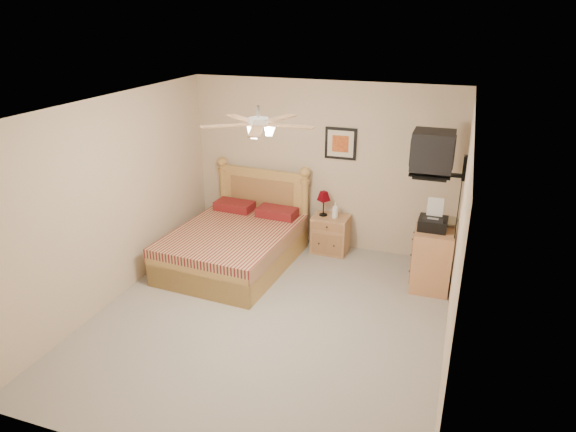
% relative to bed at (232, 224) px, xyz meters
% --- Properties ---
extents(floor, '(4.50, 4.50, 0.00)m').
position_rel_bed_xyz_m(floor, '(0.97, -1.12, -0.64)').
color(floor, gray).
rests_on(floor, ground).
extents(ceiling, '(4.00, 4.50, 0.04)m').
position_rel_bed_xyz_m(ceiling, '(0.97, -1.12, 1.86)').
color(ceiling, white).
rests_on(ceiling, ground).
extents(wall_back, '(4.00, 0.04, 2.50)m').
position_rel_bed_xyz_m(wall_back, '(0.97, 1.13, 0.61)').
color(wall_back, beige).
rests_on(wall_back, ground).
extents(wall_front, '(4.00, 0.04, 2.50)m').
position_rel_bed_xyz_m(wall_front, '(0.97, -3.37, 0.61)').
color(wall_front, beige).
rests_on(wall_front, ground).
extents(wall_left, '(0.04, 4.50, 2.50)m').
position_rel_bed_xyz_m(wall_left, '(-1.03, -1.12, 0.61)').
color(wall_left, beige).
rests_on(wall_left, ground).
extents(wall_right, '(0.04, 4.50, 2.50)m').
position_rel_bed_xyz_m(wall_right, '(2.97, -1.12, 0.61)').
color(wall_right, beige).
rests_on(wall_right, ground).
extents(bed, '(1.64, 2.07, 1.28)m').
position_rel_bed_xyz_m(bed, '(0.00, 0.00, 0.00)').
color(bed, '#AC8547').
rests_on(bed, ground).
extents(nightstand, '(0.54, 0.41, 0.57)m').
position_rel_bed_xyz_m(nightstand, '(1.19, 0.88, -0.36)').
color(nightstand, '#9D6D45').
rests_on(nightstand, ground).
extents(table_lamp, '(0.23, 0.23, 0.37)m').
position_rel_bed_xyz_m(table_lamp, '(1.07, 0.90, 0.12)').
color(table_lamp, '#53020A').
rests_on(table_lamp, nightstand).
extents(lotion_bottle, '(0.11, 0.12, 0.24)m').
position_rel_bed_xyz_m(lotion_bottle, '(1.26, 0.85, 0.05)').
color(lotion_bottle, white).
rests_on(lotion_bottle, nightstand).
extents(framed_picture, '(0.46, 0.04, 0.46)m').
position_rel_bed_xyz_m(framed_picture, '(1.24, 1.11, 0.98)').
color(framed_picture, black).
rests_on(framed_picture, wall_back).
extents(dresser, '(0.50, 0.70, 0.82)m').
position_rel_bed_xyz_m(dresser, '(2.70, 0.33, -0.23)').
color(dresser, tan).
rests_on(dresser, ground).
extents(fax_machine, '(0.36, 0.38, 0.38)m').
position_rel_bed_xyz_m(fax_machine, '(2.66, 0.29, 0.37)').
color(fax_machine, black).
rests_on(fax_machine, dresser).
extents(magazine_lower, '(0.24, 0.32, 0.03)m').
position_rel_bed_xyz_m(magazine_lower, '(2.71, 0.58, 0.19)').
color(magazine_lower, '#B9AA95').
rests_on(magazine_lower, dresser).
extents(magazine_upper, '(0.27, 0.33, 0.02)m').
position_rel_bed_xyz_m(magazine_upper, '(2.75, 0.57, 0.22)').
color(magazine_upper, tan).
rests_on(magazine_upper, magazine_lower).
extents(wall_tv, '(0.56, 0.46, 0.58)m').
position_rel_bed_xyz_m(wall_tv, '(2.72, 0.22, 1.17)').
color(wall_tv, black).
rests_on(wall_tv, wall_right).
extents(ceiling_fan, '(1.14, 1.14, 0.28)m').
position_rel_bed_xyz_m(ceiling_fan, '(0.97, -1.32, 1.72)').
color(ceiling_fan, white).
rests_on(ceiling_fan, ceiling).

